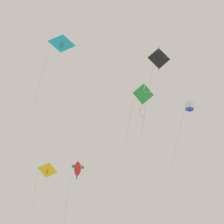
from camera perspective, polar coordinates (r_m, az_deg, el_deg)
The scene contains 6 objects.
kite_delta_mid_left at distance 35.54m, azimuth -9.14°, elevation 12.11°, with size 3.71×3.05×7.95m.
kite_fish_near_left at distance 41.13m, azimuth -6.24°, elevation -10.18°, with size 2.39×1.91×7.43m.
kite_diamond_near_right at distance 35.13m, azimuth 5.68°, elevation 3.25°, with size 3.47×2.26×6.54m.
kite_box_highest at distance 45.33m, azimuth 13.89°, elevation 0.92°, with size 3.81×3.63×8.53m.
kite_diamond_low_drifter at distance 29.97m, azimuth 8.50°, elevation 9.56°, with size 3.10×2.21×8.60m.
kite_delta_far_centre at distance 44.81m, azimuth -11.64°, elevation -10.35°, with size 2.71×2.87×5.57m.
Camera 1 is at (-10.95, 31.98, 5.23)m, focal length 50.37 mm.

